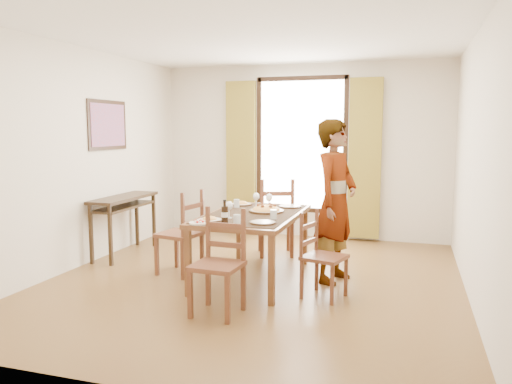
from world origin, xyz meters
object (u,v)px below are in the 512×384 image
(man, at_px, (336,201))
(pasta_platter, at_px, (266,208))
(dining_table, at_px, (253,219))
(console_table, at_px, (124,205))

(man, distance_m, pasta_platter, 0.79)
(man, bearing_deg, dining_table, 120.57)
(man, bearing_deg, pasta_platter, 113.46)
(dining_table, distance_m, pasta_platter, 0.21)
(console_table, height_order, pasta_platter, pasta_platter)
(man, height_order, pasta_platter, man)
(dining_table, bearing_deg, man, 13.19)
(console_table, bearing_deg, pasta_platter, -10.74)
(console_table, relative_size, dining_table, 0.71)
(pasta_platter, bearing_deg, man, 6.08)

